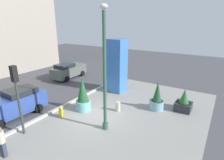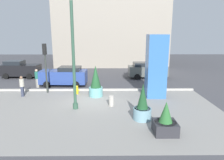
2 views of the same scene
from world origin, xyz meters
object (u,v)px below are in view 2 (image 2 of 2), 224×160
object	(u,v)px
lamp_post	(73,57)
art_pillar_blue	(156,66)
car_curb_west	(64,76)
potted_plant_curbside	(96,83)
potted_plant_mid_plaza	(165,122)
concrete_bollard	(111,101)
traffic_light_corner	(45,60)
car_intersection	(147,70)
potted_plant_near_right	(142,106)
pedestrian_on_sidewalk	(37,77)
pedestrian_crossing	(22,85)
car_passing_lane	(20,69)
fire_hydrant	(77,90)

from	to	relation	value
lamp_post	art_pillar_blue	distance (m)	6.76
car_curb_west	potted_plant_curbside	bearing A→B (deg)	-46.69
art_pillar_blue	potted_plant_mid_plaza	xyz separation A→B (m)	(-0.82, -6.39, -1.85)
lamp_post	concrete_bollard	bearing A→B (deg)	12.25
traffic_light_corner	car_intersection	xyz separation A→B (m)	(9.71, 5.91, -1.97)
potted_plant_curbside	car_curb_west	distance (m)	4.86
potted_plant_near_right	pedestrian_on_sidewalk	size ratio (longest dim) A/B	1.27
car_intersection	concrete_bollard	bearing A→B (deg)	-114.21
potted_plant_curbside	concrete_bollard	xyz separation A→B (m)	(1.26, -2.32, -0.74)
potted_plant_curbside	potted_plant_mid_plaza	world-z (taller)	potted_plant_curbside
concrete_bollard	pedestrian_crossing	xyz separation A→B (m)	(-7.27, 2.35, 0.57)
car_intersection	art_pillar_blue	bearing A→B (deg)	-94.77
pedestrian_crossing	lamp_post	bearing A→B (deg)	-31.06
art_pillar_blue	car_curb_west	distance (m)	9.06
car_curb_west	lamp_post	bearing A→B (deg)	-71.72
car_intersection	pedestrian_on_sidewalk	distance (m)	11.92
car_curb_west	car_passing_lane	bearing A→B (deg)	147.29
potted_plant_curbside	fire_hydrant	size ratio (longest dim) A/B	3.41
potted_plant_near_right	potted_plant_curbside	bearing A→B (deg)	123.54
lamp_post	fire_hydrant	size ratio (longest dim) A/B	9.85
lamp_post	car_intersection	size ratio (longest dim) A/B	1.67
concrete_bollard	car_intersection	bearing A→B (deg)	65.79
potted_plant_mid_plaza	car_passing_lane	xyz separation A→B (m)	(-13.26, 13.79, 0.33)
potted_plant_near_right	car_intersection	bearing A→B (deg)	78.67
lamp_post	pedestrian_crossing	xyz separation A→B (m)	(-4.79, 2.89, -2.66)
fire_hydrant	car_curb_west	world-z (taller)	car_curb_west
concrete_bollard	car_curb_west	size ratio (longest dim) A/B	0.16
traffic_light_corner	car_curb_west	world-z (taller)	traffic_light_corner
potted_plant_curbside	pedestrian_on_sidewalk	size ratio (longest dim) A/B	1.45
lamp_post	pedestrian_crossing	world-z (taller)	lamp_post
potted_plant_curbside	pedestrian_crossing	world-z (taller)	potted_plant_curbside
potted_plant_curbside	potted_plant_near_right	distance (m)	5.61
potted_plant_curbside	traffic_light_corner	xyz separation A→B (m)	(-4.29, 1.04, 1.76)
potted_plant_curbside	traffic_light_corner	distance (m)	4.75
potted_plant_near_right	car_curb_west	size ratio (longest dim) A/B	0.49
potted_plant_near_right	potted_plant_mid_plaza	bearing A→B (deg)	-62.68
concrete_bollard	pedestrian_on_sidewalk	xyz separation A→B (m)	(-7.02, 5.16, 0.61)
potted_plant_near_right	pedestrian_on_sidewalk	distance (m)	11.62
lamp_post	art_pillar_blue	xyz separation A→B (m)	(6.06, 2.79, -1.11)
art_pillar_blue	potted_plant_curbside	distance (m)	5.03
car_intersection	pedestrian_on_sidewalk	world-z (taller)	car_intersection
pedestrian_on_sidewalk	art_pillar_blue	bearing A→B (deg)	-15.37
art_pillar_blue	pedestrian_crossing	distance (m)	10.96
car_intersection	pedestrian_on_sidewalk	size ratio (longest dim) A/B	2.51
pedestrian_crossing	pedestrian_on_sidewalk	world-z (taller)	pedestrian_on_sidewalk
lamp_post	pedestrian_on_sidewalk	xyz separation A→B (m)	(-4.54, 5.70, -2.62)
concrete_bollard	traffic_light_corner	world-z (taller)	traffic_light_corner
potted_plant_mid_plaza	pedestrian_crossing	world-z (taller)	potted_plant_mid_plaza
lamp_post	car_curb_west	xyz separation A→B (m)	(-2.11, 6.39, -2.65)
lamp_post	car_curb_west	size ratio (longest dim) A/B	1.62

